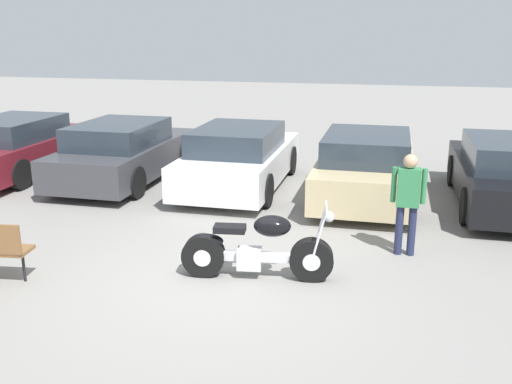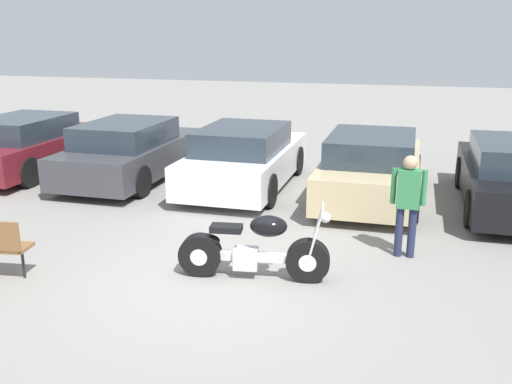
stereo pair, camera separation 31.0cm
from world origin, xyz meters
The scene contains 8 objects.
ground_plane centered at (0.00, 0.00, 0.00)m, with size 60.00×60.00×0.00m, color gray.
motorcycle centered at (0.48, 0.24, 0.42)m, with size 2.14×0.68×1.08m.
parked_car_maroon centered at (-6.47, 4.81, 0.66)m, with size 1.95×4.41×1.37m.
parked_car_dark_grey centered at (-3.73, 4.77, 0.66)m, with size 1.95×4.41×1.37m.
parked_car_white centered at (-0.99, 4.81, 0.66)m, with size 1.95×4.41×1.37m.
parked_car_champagne centered at (1.76, 4.65, 0.66)m, with size 1.95×4.41×1.37m.
parked_car_black centered at (4.50, 4.64, 0.66)m, with size 1.95×4.41×1.37m.
person_standing centered at (2.52, 1.62, 0.94)m, with size 0.52×0.21×1.59m.
Camera 1 is at (2.21, -6.97, 3.39)m, focal length 40.00 mm.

